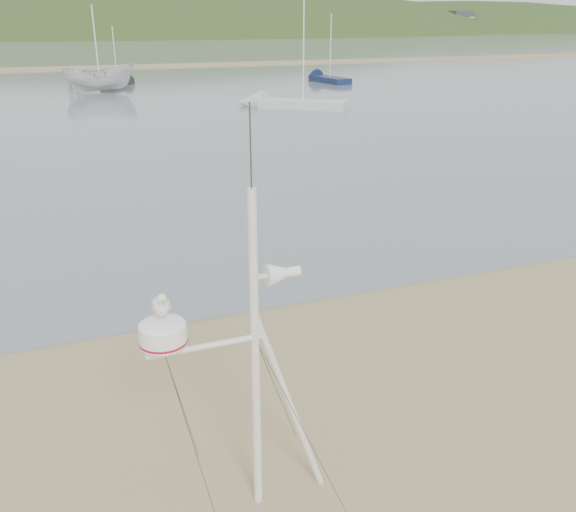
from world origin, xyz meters
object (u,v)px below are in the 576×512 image
object	(u,v)px
mast_rig	(253,425)
boat_white	(97,56)
sailboat_white_near	(274,103)
sailboat_dark_mid	(124,81)
sailboat_blue_far	(320,78)

from	to	relation	value
mast_rig	boat_white	bearing A→B (deg)	86.98
sailboat_white_near	mast_rig	bearing A→B (deg)	-110.38
boat_white	sailboat_dark_mid	size ratio (longest dim) A/B	1.05
mast_rig	sailboat_dark_mid	xyz separation A→B (m)	(4.83, 50.58, -0.82)
mast_rig	sailboat_white_near	bearing A→B (deg)	69.62
boat_white	sailboat_blue_far	size ratio (longest dim) A/B	0.83
boat_white	sailboat_dark_mid	world-z (taller)	boat_white
boat_white	sailboat_white_near	bearing A→B (deg)	-144.55
sailboat_dark_mid	sailboat_blue_far	size ratio (longest dim) A/B	0.79
mast_rig	boat_white	world-z (taller)	boat_white
boat_white	sailboat_dark_mid	bearing A→B (deg)	-25.39
sailboat_blue_far	mast_rig	bearing A→B (deg)	-114.94
mast_rig	sailboat_white_near	size ratio (longest dim) A/B	0.65
sailboat_dark_mid	mast_rig	bearing A→B (deg)	-95.45
sailboat_white_near	sailboat_blue_far	xyz separation A→B (m)	(9.95, 14.92, 0.00)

